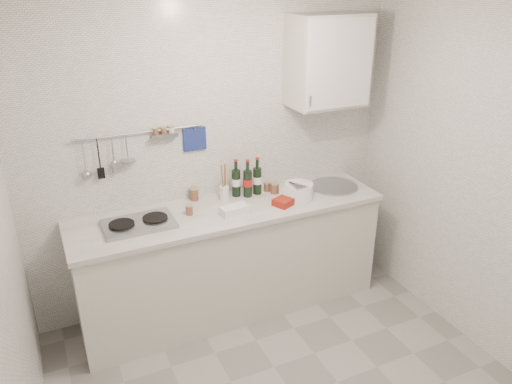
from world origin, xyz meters
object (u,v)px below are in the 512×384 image
plate_stack_hob (137,222)px  wine_bottles (247,177)px  plate_stack_sink (297,191)px  utensil_crock (224,191)px  wall_cabinet (328,61)px

plate_stack_hob → wine_bottles: size_ratio=0.93×
plate_stack_sink → plate_stack_hob: bearing=176.8°
plate_stack_hob → utensil_crock: (0.73, 0.12, 0.06)m
wall_cabinet → plate_stack_hob: size_ratio=2.43×
plate_stack_hob → plate_stack_sink: (1.28, -0.07, 0.04)m
wall_cabinet → utensil_crock: bearing=177.9°
plate_stack_sink → utensil_crock: utensil_crock is taller
plate_stack_sink → wine_bottles: wine_bottles is taller
wall_cabinet → plate_stack_sink: 1.05m
plate_stack_sink → wall_cabinet: bearing=26.4°
plate_stack_hob → utensil_crock: bearing=9.7°
wall_cabinet → plate_stack_hob: 1.90m
wine_bottles → plate_stack_sink: bearing=-30.2°
wall_cabinet → plate_stack_hob: bearing=-176.7°
wall_cabinet → wine_bottles: (-0.68, 0.04, -0.87)m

